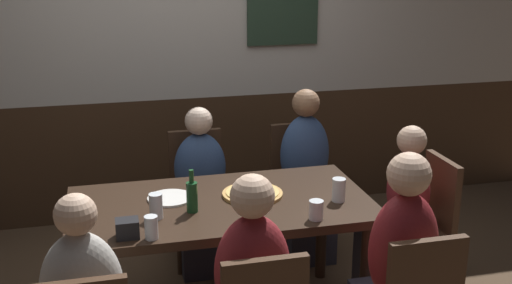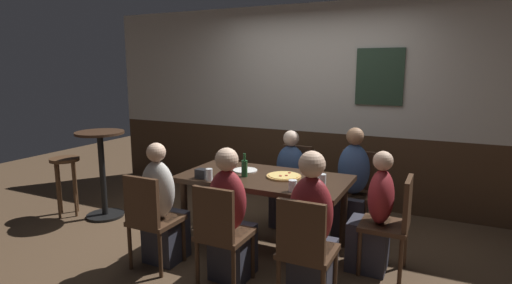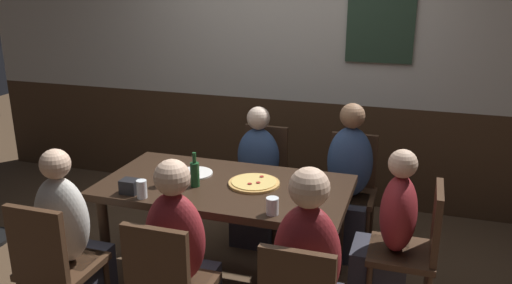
{
  "view_description": "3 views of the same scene",
  "coord_description": "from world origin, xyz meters",
  "views": [
    {
      "loc": [
        -0.57,
        -3.11,
        2.06
      ],
      "look_at": [
        0.23,
        0.14,
        1.02
      ],
      "focal_mm": 43.99,
      "sensor_mm": 36.0,
      "label": 1
    },
    {
      "loc": [
        1.6,
        -3.51,
        1.8
      ],
      "look_at": [
        -0.07,
        -0.05,
        1.09
      ],
      "focal_mm": 28.41,
      "sensor_mm": 36.0,
      "label": 2
    },
    {
      "loc": [
        1.18,
        -2.98,
        2.05
      ],
      "look_at": [
        0.24,
        -0.08,
        1.08
      ],
      "focal_mm": 36.68,
      "sensor_mm": 36.0,
      "label": 3
    }
  ],
  "objects": [
    {
      "name": "wall_back",
      "position": [
        0.01,
        1.65,
        1.3
      ],
      "size": [
        6.4,
        0.13,
        2.6
      ],
      "color": "#3D2819",
      "rests_on": "ground_plane"
    },
    {
      "name": "side_bar_table",
      "position": [
        -2.1,
        -0.07,
        0.62
      ],
      "size": [
        0.56,
        0.56,
        1.05
      ],
      "color": "black",
      "rests_on": "ground_plane"
    },
    {
      "name": "plate_white_large",
      "position": [
        -0.26,
        0.1,
        0.75
      ],
      "size": [
        0.25,
        0.25,
        0.01
      ],
      "primitive_type": "cylinder",
      "color": "white",
      "rests_on": "dining_table"
    },
    {
      "name": "person_mid_near",
      "position": [
        0.0,
        -0.69,
        0.49
      ],
      "size": [
        0.34,
        0.37,
        1.16
      ],
      "color": "#2D2D38",
      "rests_on": "ground_plane"
    },
    {
      "name": "chair_head_east",
      "position": [
        1.23,
        0.0,
        0.5
      ],
      "size": [
        0.4,
        0.4,
        0.88
      ],
      "color": "#422B1C",
      "rests_on": "ground_plane"
    },
    {
      "name": "person_right_near",
      "position": [
        0.72,
        -0.69,
        0.51
      ],
      "size": [
        0.34,
        0.37,
        1.2
      ],
      "color": "#2D2D38",
      "rests_on": "ground_plane"
    },
    {
      "name": "chair_left_near",
      "position": [
        -0.72,
        -0.85,
        0.5
      ],
      "size": [
        0.4,
        0.4,
        0.88
      ],
      "color": "#422B1C",
      "rests_on": "ground_plane"
    },
    {
      "name": "beer_glass_half",
      "position": [
        -0.36,
        -0.13,
        0.8
      ],
      "size": [
        0.07,
        0.07,
        0.13
      ],
      "color": "silver",
      "rests_on": "dining_table"
    },
    {
      "name": "highball_clear",
      "position": [
        -0.4,
        -0.37,
        0.79
      ],
      "size": [
        0.06,
        0.06,
        0.11
      ],
      "color": "silver",
      "rests_on": "dining_table"
    },
    {
      "name": "ground_plane",
      "position": [
        0.0,
        0.0,
        0.0
      ],
      "size": [
        12.0,
        12.0,
        0.0
      ],
      "primitive_type": "plane",
      "color": "#4C3826"
    },
    {
      "name": "bar_stool",
      "position": [
        -2.55,
        -0.22,
        0.56
      ],
      "size": [
        0.34,
        0.34,
        0.72
      ],
      "color": "#513521",
      "rests_on": "ground_plane"
    },
    {
      "name": "dining_table",
      "position": [
        0.0,
        0.0,
        0.66
      ],
      "size": [
        1.63,
        0.86,
        0.74
      ],
      "color": "black",
      "rests_on": "ground_plane"
    },
    {
      "name": "chair_right_far",
      "position": [
        0.72,
        0.85,
        0.5
      ],
      "size": [
        0.4,
        0.4,
        0.88
      ],
      "color": "#422B1C",
      "rests_on": "ground_plane"
    },
    {
      "name": "person_head_east",
      "position": [
        1.07,
        0.0,
        0.45
      ],
      "size": [
        0.37,
        0.34,
        1.09
      ],
      "color": "#2D2D38",
      "rests_on": "ground_plane"
    },
    {
      "name": "condiment_caddy",
      "position": [
        -0.51,
        -0.32,
        0.79
      ],
      "size": [
        0.11,
        0.09,
        0.09
      ],
      "primitive_type": "cube",
      "color": "black",
      "rests_on": "dining_table"
    },
    {
      "name": "person_mid_far",
      "position": [
        -0.0,
        0.68,
        0.46
      ],
      "size": [
        0.34,
        0.37,
        1.09
      ],
      "color": "#2D2D38",
      "rests_on": "ground_plane"
    },
    {
      "name": "person_left_near",
      "position": [
        -0.72,
        -0.68,
        0.48
      ],
      "size": [
        0.34,
        0.37,
        1.14
      ],
      "color": "#2D2D38",
      "rests_on": "ground_plane"
    },
    {
      "name": "beer_bottle_green",
      "position": [
        -0.17,
        -0.09,
        0.83
      ],
      "size": [
        0.06,
        0.06,
        0.23
      ],
      "color": "#194723",
      "rests_on": "dining_table"
    },
    {
      "name": "chair_right_near",
      "position": [
        0.72,
        -0.85,
        0.5
      ],
      "size": [
        0.4,
        0.4,
        0.88
      ],
      "color": "#422B1C",
      "rests_on": "ground_plane"
    },
    {
      "name": "chair_mid_far",
      "position": [
        0.0,
        0.85,
        0.5
      ],
      "size": [
        0.4,
        0.4,
        0.88
      ],
      "color": "#422B1C",
      "rests_on": "ground_plane"
    },
    {
      "name": "beer_glass_tall",
      "position": [
        0.63,
        -0.14,
        0.8
      ],
      "size": [
        0.07,
        0.07,
        0.13
      ],
      "color": "silver",
      "rests_on": "dining_table"
    },
    {
      "name": "tumbler_short",
      "position": [
        0.43,
        -0.34,
        0.78
      ],
      "size": [
        0.07,
        0.07,
        0.1
      ],
      "color": "silver",
      "rests_on": "dining_table"
    },
    {
      "name": "person_right_far",
      "position": [
        0.72,
        0.69,
        0.49
      ],
      "size": [
        0.34,
        0.37,
        1.17
      ],
      "color": "#2D2D38",
      "rests_on": "ground_plane"
    },
    {
      "name": "pizza",
      "position": [
        0.19,
        0.05,
        0.75
      ],
      "size": [
        0.34,
        0.34,
        0.03
      ],
      "color": "tan",
      "rests_on": "dining_table"
    },
    {
      "name": "chair_mid_near",
      "position": [
        0.0,
        -0.85,
        0.5
      ],
      "size": [
        0.4,
        0.4,
        0.88
      ],
      "color": "#422B1C",
      "rests_on": "ground_plane"
    }
  ]
}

